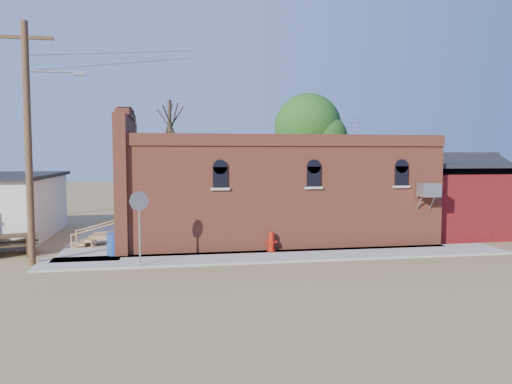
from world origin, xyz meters
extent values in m
plane|color=olive|center=(0.00, 0.00, 0.00)|extent=(120.00, 120.00, 0.00)
cube|color=#9E9991|center=(1.50, 0.90, 0.04)|extent=(19.00, 2.20, 0.08)
cube|color=#9E9991|center=(-6.30, 6.00, 0.04)|extent=(2.60, 10.00, 0.08)
cube|color=#A24A31|center=(2.00, 5.50, 2.25)|extent=(14.00, 7.00, 4.50)
cube|color=black|center=(2.00, 5.50, 4.55)|extent=(13.80, 6.80, 0.12)
cube|color=#A24A31|center=(-5.00, 5.50, 2.90)|extent=(0.50, 7.40, 5.80)
cube|color=navy|center=(-5.30, 4.30, 4.00)|extent=(0.08, 1.10, 1.56)
cube|color=gray|center=(8.10, 1.55, 2.60)|extent=(0.85, 0.65, 0.60)
cube|color=#570E10|center=(11.50, 5.50, 1.60)|extent=(5.00, 6.00, 3.20)
cylinder|color=#482B1C|center=(-8.20, 1.20, 4.50)|extent=(0.26, 0.26, 9.00)
cube|color=#482B1C|center=(-8.20, 1.20, 8.40)|extent=(2.00, 0.12, 0.12)
cylinder|color=gray|center=(-7.30, 1.20, 7.20)|extent=(1.80, 0.08, 0.08)
cube|color=gray|center=(-6.30, 1.20, 7.15)|extent=(0.45, 0.22, 0.14)
cylinder|color=#413725|center=(-3.00, 13.00, 3.75)|extent=(0.24, 0.24, 7.50)
cylinder|color=#413725|center=(6.00, 13.50, 3.15)|extent=(0.28, 0.28, 6.30)
sphere|color=#164614|center=(6.00, 13.50, 5.95)|extent=(4.40, 4.40, 4.40)
cylinder|color=#9D1608|center=(1.13, 1.80, 0.11)|extent=(0.37, 0.37, 0.07)
cylinder|color=#9D1608|center=(1.13, 1.80, 0.46)|extent=(0.25, 0.25, 0.62)
sphere|color=#9D1608|center=(1.13, 1.80, 0.78)|extent=(0.25, 0.25, 0.25)
cylinder|color=#9D1608|center=(1.13, 1.64, 0.47)|extent=(0.11, 0.14, 0.11)
cylinder|color=#9D1608|center=(0.97, 1.80, 0.47)|extent=(0.14, 0.11, 0.11)
cylinder|color=#9D1608|center=(1.29, 1.80, 0.47)|extent=(0.14, 0.11, 0.11)
cylinder|color=gray|center=(-4.16, 0.00, 1.32)|extent=(0.07, 0.07, 2.49)
cylinder|color=gray|center=(-4.16, -0.02, 2.45)|extent=(0.70, 0.32, 0.75)
cylinder|color=red|center=(-4.16, 0.02, 2.45)|extent=(0.70, 0.32, 0.75)
cylinder|color=navy|center=(-5.30, 2.12, 0.53)|extent=(0.60, 0.60, 0.90)
cube|color=#432E1B|center=(-8.85, 3.35, 0.39)|extent=(0.43, 1.54, 0.78)
cube|color=#432E1B|center=(-9.50, 3.20, 0.80)|extent=(2.16, 1.33, 0.07)
cube|color=#432E1B|center=(-9.36, 2.60, 0.47)|extent=(2.02, 0.74, 0.06)
cube|color=#432E1B|center=(-9.64, 3.80, 0.47)|extent=(2.02, 0.74, 0.06)
camera|label=1|loc=(-3.08, -18.51, 4.15)|focal=35.00mm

